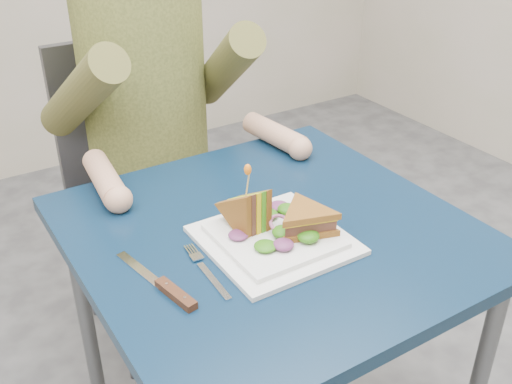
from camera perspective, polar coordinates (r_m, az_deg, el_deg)
table at (r=1.24m, az=1.42°, el=-6.49°), size 0.75×0.75×0.73m
chair at (r=1.85m, az=-10.87°, el=1.88°), size 0.42×0.40×0.93m
diner at (r=1.61m, az=-10.56°, el=12.17°), size 0.54×0.59×0.74m
plate at (r=1.15m, az=1.75°, el=-4.44°), size 0.26×0.26×0.02m
sandwich_flat at (r=1.14m, az=4.79°, el=-2.69°), size 0.17×0.17×0.05m
sandwich_upright at (r=1.14m, az=-0.76°, el=-1.95°), size 0.08×0.13×0.13m
fork at (r=1.08m, az=-4.65°, el=-7.61°), size 0.03×0.18×0.01m
knife at (r=1.04m, az=-8.31°, el=-9.14°), size 0.06×0.22×0.02m
toothpick at (r=1.11m, az=-0.79°, el=0.87°), size 0.01×0.01×0.06m
toothpick_frill at (r=1.10m, az=-0.79°, el=2.15°), size 0.01×0.01×0.02m
lettuce_spill at (r=1.15m, az=1.70°, el=-3.25°), size 0.15×0.13×0.02m
onion_ring at (r=1.14m, az=2.26°, el=-3.01°), size 0.04×0.04×0.02m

